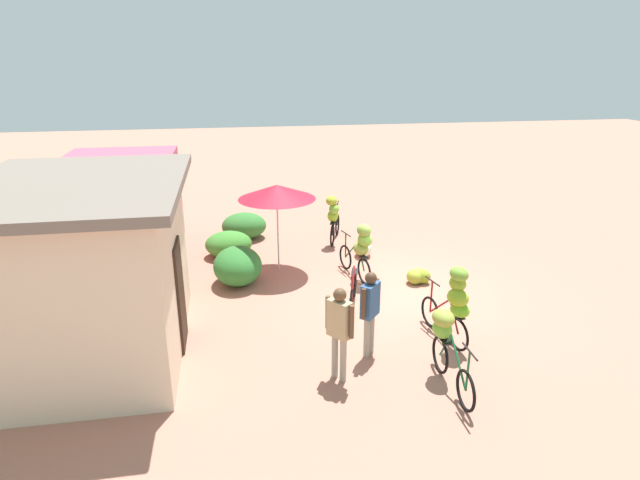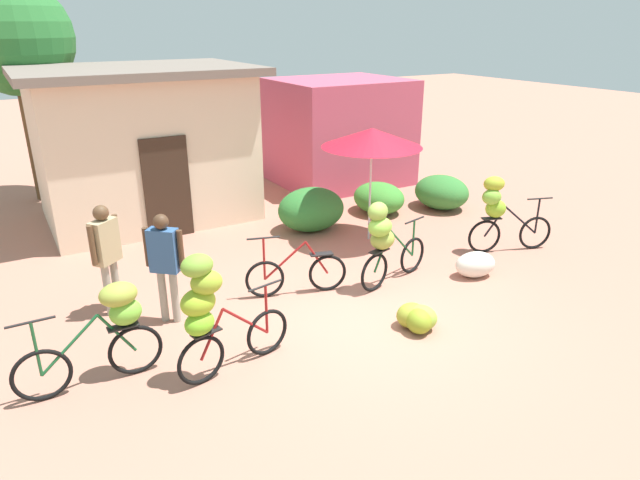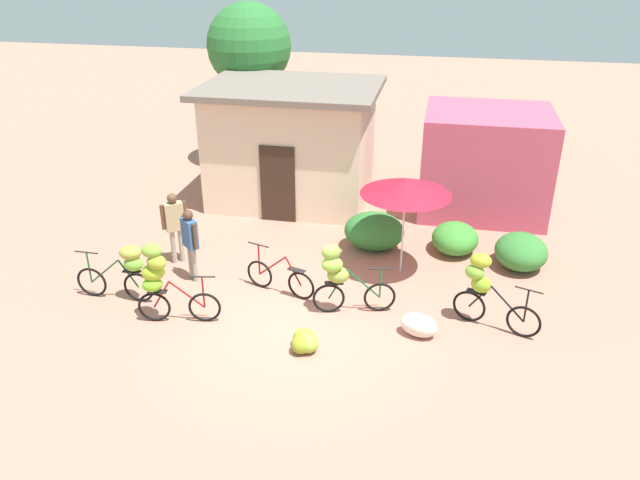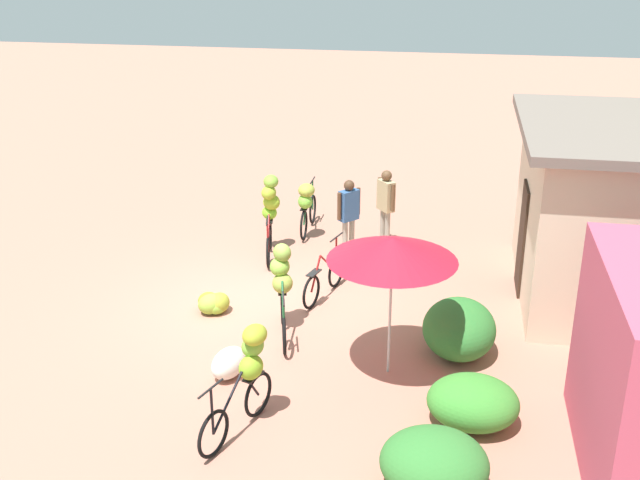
{
  "view_description": "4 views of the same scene",
  "coord_description": "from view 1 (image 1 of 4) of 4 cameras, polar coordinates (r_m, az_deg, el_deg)",
  "views": [
    {
      "loc": [
        -10.55,
        3.51,
        5.14
      ],
      "look_at": [
        1.19,
        1.49,
        0.94
      ],
      "focal_mm": 29.5,
      "sensor_mm": 36.0,
      "label": 1
    },
    {
      "loc": [
        -4.22,
        -5.91,
        4.01
      ],
      "look_at": [
        0.01,
        1.26,
        0.74
      ],
      "focal_mm": 31.18,
      "sensor_mm": 36.0,
      "label": 2
    },
    {
      "loc": [
        2.46,
        -9.52,
        6.62
      ],
      "look_at": [
        0.23,
        1.41,
        1.12
      ],
      "focal_mm": 34.59,
      "sensor_mm": 36.0,
      "label": 3
    },
    {
      "loc": [
        12.12,
        3.18,
        6.32
      ],
      "look_at": [
        -0.25,
        1.04,
        1.23
      ],
      "focal_mm": 43.96,
      "sensor_mm": 36.0,
      "label": 4
    }
  ],
  "objects": [
    {
      "name": "produce_sack",
      "position": [
        14.23,
        4.72,
        -0.89
      ],
      "size": [
        0.79,
        0.61,
        0.44
      ],
      "primitive_type": "ellipsoid",
      "rotation": [
        0.0,
        0.0,
        2.88
      ],
      "color": "silver",
      "rests_on": "ground"
    },
    {
      "name": "hedge_bush_mid",
      "position": [
        15.7,
        -8.23,
        1.55
      ],
      "size": [
        1.15,
        1.31,
        0.76
      ],
      "primitive_type": "ellipsoid",
      "color": "#347732",
      "rests_on": "ground"
    },
    {
      "name": "shop_pink",
      "position": [
        14.95,
        -20.62,
        3.4
      ],
      "size": [
        3.2,
        2.8,
        2.67
      ],
      "primitive_type": "cube",
      "color": "#BE4A65",
      "rests_on": "ground"
    },
    {
      "name": "person_bystander",
      "position": [
        9.34,
        5.44,
        -7.08
      ],
      "size": [
        0.45,
        0.42,
        1.62
      ],
      "color": "gray",
      "rests_on": "ground"
    },
    {
      "name": "hedge_bush_front_right",
      "position": [
        14.35,
        -9.89,
        -0.44
      ],
      "size": [
        1.07,
        1.25,
        0.68
      ],
      "primitive_type": "ellipsoid",
      "color": "#3B8930",
      "rests_on": "ground"
    },
    {
      "name": "market_umbrella",
      "position": [
        12.81,
        -4.71,
        5.22
      ],
      "size": [
        1.9,
        1.9,
        2.19
      ],
      "color": "beige",
      "rests_on": "ground"
    },
    {
      "name": "bicycle_by_shop",
      "position": [
        12.47,
        4.44,
        -0.74
      ],
      "size": [
        1.59,
        0.56,
        1.47
      ],
      "color": "black",
      "rests_on": "ground"
    },
    {
      "name": "person_vendor",
      "position": [
        8.63,
        2.12,
        -9.16
      ],
      "size": [
        0.47,
        0.41,
        1.66
      ],
      "color": "gray",
      "rests_on": "ground"
    },
    {
      "name": "bicycle_rightmost",
      "position": [
        14.93,
        1.47,
        2.7
      ],
      "size": [
        1.59,
        0.67,
        1.44
      ],
      "color": "black",
      "rests_on": "ground"
    },
    {
      "name": "bicycle_leftmost",
      "position": [
        8.98,
        13.54,
        -10.5
      ],
      "size": [
        1.68,
        0.4,
        1.22
      ],
      "color": "black",
      "rests_on": "ground"
    },
    {
      "name": "ground_plane",
      "position": [
        12.25,
        7.88,
        -5.6
      ],
      "size": [
        60.0,
        60.0,
        0.0
      ],
      "primitive_type": "plane",
      "color": "#B0715D"
    },
    {
      "name": "bicycle_near_pile",
      "position": [
        9.92,
        14.41,
        -6.26
      ],
      "size": [
        1.56,
        0.5,
        1.62
      ],
      "color": "black",
      "rests_on": "ground"
    },
    {
      "name": "banana_pile_on_ground",
      "position": [
        12.75,
        10.53,
        -3.88
      ],
      "size": [
        0.63,
        0.64,
        0.36
      ],
      "color": "#949C2C",
      "rests_on": "ground"
    },
    {
      "name": "bicycle_center_loaded",
      "position": [
        11.37,
        3.62,
        -5.6
      ],
      "size": [
        1.55,
        0.52,
        1.01
      ],
      "color": "black",
      "rests_on": "ground"
    },
    {
      "name": "hedge_bush_front_left",
      "position": [
        12.57,
        -8.91,
        -2.79
      ],
      "size": [
        1.41,
        1.14,
        0.89
      ],
      "primitive_type": "ellipsoid",
      "color": "#2E7530",
      "rests_on": "ground"
    },
    {
      "name": "building_low",
      "position": [
        10.05,
        -24.02,
        -2.92
      ],
      "size": [
        4.63,
        3.57,
        3.18
      ],
      "color": "beige",
      "rests_on": "ground"
    }
  ]
}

